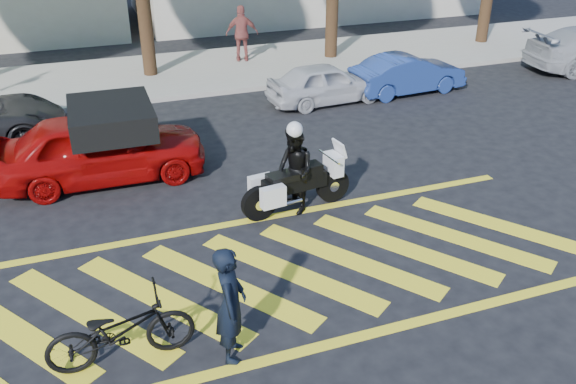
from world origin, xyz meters
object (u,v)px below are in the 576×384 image
object	(u,v)px
police_motorcycle	(295,185)
officer_moto	(294,171)
parked_right	(408,74)
bicycle	(121,330)
parked_mid_right	(326,83)
officer_bike	(231,304)
red_convertible	(100,147)

from	to	relation	value
police_motorcycle	officer_moto	world-z (taller)	officer_moto
parked_right	bicycle	bearing A→B (deg)	129.10
officer_moto	parked_right	distance (m)	8.28
parked_mid_right	parked_right	size ratio (longest dim) A/B	0.97
parked_mid_right	officer_moto	bearing A→B (deg)	147.44
officer_bike	officer_moto	bearing A→B (deg)	-12.80
parked_mid_right	bicycle	bearing A→B (deg)	138.60
officer_moto	parked_mid_right	size ratio (longest dim) A/B	0.50
parked_right	officer_bike	bearing A→B (deg)	135.07
bicycle	red_convertible	distance (m)	5.99
bicycle	parked_right	xyz separation A→B (m)	(9.63, 9.00, 0.06)
police_motorcycle	officer_moto	distance (m)	0.31
bicycle	red_convertible	xyz separation A→B (m)	(0.27, 5.98, 0.24)
officer_moto	parked_mid_right	bearing A→B (deg)	143.71
officer_moto	parked_right	world-z (taller)	officer_moto
officer_bike	police_motorcycle	xyz separation A→B (m)	(2.30, 3.61, -0.31)
officer_moto	red_convertible	world-z (taller)	officer_moto
officer_moto	red_convertible	distance (m)	4.45
officer_bike	parked_right	size ratio (longest dim) A/B	0.49
officer_bike	police_motorcycle	distance (m)	4.29
officer_bike	bicycle	xyz separation A→B (m)	(-1.46, 0.41, -0.35)
officer_bike	parked_right	bearing A→B (deg)	-21.51
officer_bike	police_motorcycle	size ratio (longest dim) A/B	0.74
police_motorcycle	parked_right	size ratio (longest dim) A/B	0.66
officer_moto	parked_right	bearing A→B (deg)	126.92
red_convertible	officer_moto	bearing A→B (deg)	-127.55
bicycle	police_motorcycle	size ratio (longest dim) A/B	0.85
bicycle	officer_moto	world-z (taller)	officer_moto
officer_bike	police_motorcycle	world-z (taller)	officer_bike
bicycle	officer_moto	bearing A→B (deg)	-49.56
officer_bike	police_motorcycle	bearing A→B (deg)	-13.01
bicycle	parked_right	world-z (taller)	parked_right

